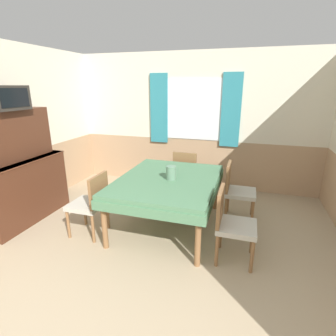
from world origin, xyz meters
TOP-DOWN VIEW (x-y plane):
  - wall_back at (-0.00, 4.11)m, footprint 5.13×0.10m
  - wall_left at (-2.39, 2.04)m, footprint 0.05×4.49m
  - dining_table at (0.00, 2.34)m, footprint 1.37×1.74m
  - chair_right_far at (0.92, 2.87)m, footprint 0.44×0.44m
  - chair_head_window at (0.00, 3.45)m, footprint 0.44×0.44m
  - chair_left_near at (-0.92, 1.82)m, footprint 0.44×0.44m
  - chair_right_near at (0.92, 1.82)m, footprint 0.44×0.44m
  - sideboard at (-2.14, 1.90)m, footprint 0.46×1.38m
  - tv at (-2.11, 1.85)m, footprint 0.29×0.55m
  - vase at (0.05, 2.31)m, footprint 0.14×0.14m

SIDE VIEW (x-z plane):
  - chair_right_far at x=0.92m, z-range 0.04..0.92m
  - chair_head_window at x=0.00m, z-range 0.04..0.92m
  - chair_left_near at x=-0.92m, z-range 0.04..0.92m
  - chair_right_near at x=0.92m, z-range 0.04..0.92m
  - dining_table at x=0.00m, z-range 0.27..1.01m
  - sideboard at x=-2.14m, z-range -0.13..1.53m
  - vase at x=0.05m, z-range 0.74..0.93m
  - wall_left at x=-2.39m, z-range 0.00..2.60m
  - wall_back at x=0.00m, z-range 0.02..2.62m
  - tv at x=-2.11m, z-range 1.66..1.98m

